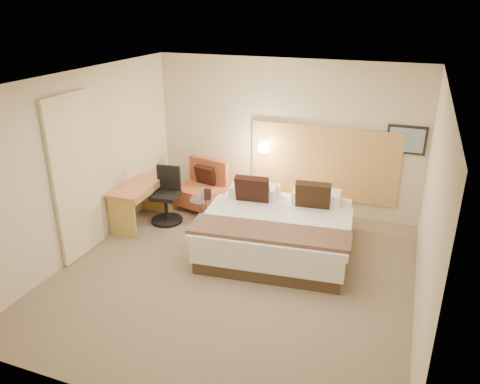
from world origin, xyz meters
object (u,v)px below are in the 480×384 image
at_px(lounge_chair, 202,189).
at_px(desk_chair, 167,200).
at_px(bed, 278,228).
at_px(side_table, 204,211).
at_px(desk, 138,193).

relative_size(lounge_chair, desk_chair, 0.99).
bearing_deg(bed, side_table, 168.51).
bearing_deg(desk_chair, bed, -7.60).
distance_m(bed, desk_chair, 2.09).
bearing_deg(desk_chair, side_table, 0.41).
distance_m(bed, desk, 2.48).
xyz_separation_m(lounge_chair, desk_chair, (-0.31, -0.76, 0.05)).
xyz_separation_m(side_table, desk, (-1.08, -0.26, 0.28)).
height_order(desk, desk_chair, desk_chair).
relative_size(side_table, desk_chair, 0.53).
xyz_separation_m(desk, desk_chair, (0.40, 0.25, -0.16)).
relative_size(bed, desk, 2.03).
bearing_deg(side_table, desk, -166.59).
height_order(side_table, desk, desk).
bearing_deg(lounge_chair, bed, -30.52).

